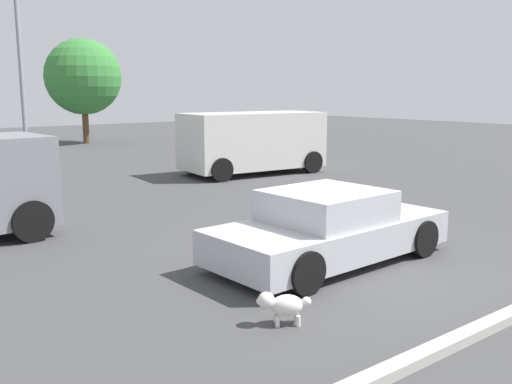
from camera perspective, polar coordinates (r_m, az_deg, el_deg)
ground_plane at (r=9.58m, az=8.77°, el=-7.18°), size 80.00×80.00×0.00m
sedan_foreground at (r=9.55m, az=7.30°, el=-3.66°), size 4.34×2.07×1.22m
dog at (r=7.08m, az=2.69°, el=-11.22°), size 0.59×0.46×0.42m
van_white at (r=19.53m, az=-0.32°, el=5.17°), size 4.99×2.64×2.09m
parking_curb at (r=7.98m, az=24.34°, el=-11.12°), size 8.66×0.20×0.12m
light_post_near at (r=20.32m, az=-22.71°, el=13.80°), size 0.44×0.44×6.48m
tree_back_center at (r=32.13m, az=-16.97°, el=11.00°), size 4.01×4.01×5.56m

